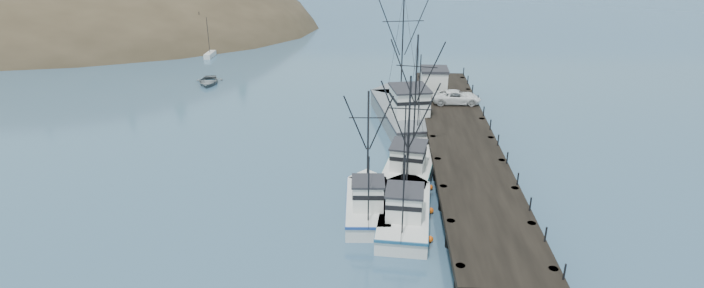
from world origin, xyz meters
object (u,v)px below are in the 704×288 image
object	(u,v)px
trawler_far	(411,164)
pickup_truck	(456,97)
motorboat	(208,84)
trawler_mid	(367,203)
pier_shed	(434,80)
pier	(462,140)
trawler_near	(405,211)
work_vessel	(404,112)

from	to	relation	value
trawler_far	pickup_truck	world-z (taller)	trawler_far
motorboat	trawler_far	bearing A→B (deg)	-54.62
motorboat	trawler_mid	bearing A→B (deg)	-65.52
motorboat	pier_shed	bearing A→B (deg)	-26.10
pier	motorboat	bearing A→B (deg)	143.74
trawler_far	pickup_truck	size ratio (longest dim) A/B	2.36
trawler_near	pickup_truck	size ratio (longest dim) A/B	2.14
trawler_mid	pier_shed	size ratio (longest dim) A/B	2.97
trawler_near	pickup_truck	xyz separation A→B (m)	(6.05, 21.42, 1.89)
work_vessel	pickup_truck	world-z (taller)	work_vessel
trawler_near	trawler_mid	world-z (taller)	trawler_near
pier	motorboat	distance (m)	37.53
pier	trawler_mid	distance (m)	13.52
trawler_far	pier_shed	size ratio (longest dim) A/B	3.76
trawler_far	pier_shed	distance (m)	17.62
trawler_far	work_vessel	world-z (taller)	work_vessel
pier_shed	motorboat	xyz separation A→B (m)	(-28.73, 8.64, -3.42)
trawler_near	work_vessel	bearing A→B (deg)	88.59
trawler_mid	trawler_far	world-z (taller)	trawler_far
work_vessel	pier	bearing A→B (deg)	-60.65
work_vessel	trawler_near	bearing A→B (deg)	-91.41
trawler_near	motorboat	size ratio (longest dim) A/B	2.18
trawler_near	pickup_truck	world-z (taller)	trawler_near
trawler_mid	motorboat	xyz separation A→B (m)	(-22.06, 32.91, -0.82)
pier	pier_shed	world-z (taller)	pier_shed
pier	trawler_far	distance (m)	5.98
pier	pier_shed	xyz separation A→B (m)	(-1.50, 13.54, 1.73)
trawler_far	pickup_truck	distance (m)	14.39
trawler_near	pier_shed	bearing A→B (deg)	81.12
pier_shed	trawler_near	bearing A→B (deg)	-98.88
pier	trawler_near	bearing A→B (deg)	-114.87
trawler_far	pickup_truck	xyz separation A→B (m)	(5.30, 13.24, 1.89)
trawler_mid	pier_shed	bearing A→B (deg)	74.63
work_vessel	motorboat	xyz separation A→B (m)	(-25.28, 13.38, -1.23)
pier	trawler_mid	xyz separation A→B (m)	(-8.17, -10.73, -0.87)
work_vessel	pier_shed	bearing A→B (deg)	53.94
trawler_near	trawler_far	xyz separation A→B (m)	(0.75, 8.18, 0.00)
pickup_truck	trawler_mid	bearing A→B (deg)	154.73
work_vessel	trawler_far	bearing A→B (deg)	-88.86
work_vessel	trawler_mid	bearing A→B (deg)	-99.37
trawler_near	work_vessel	size ratio (longest dim) A/B	0.65
trawler_near	trawler_mid	size ratio (longest dim) A/B	1.14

